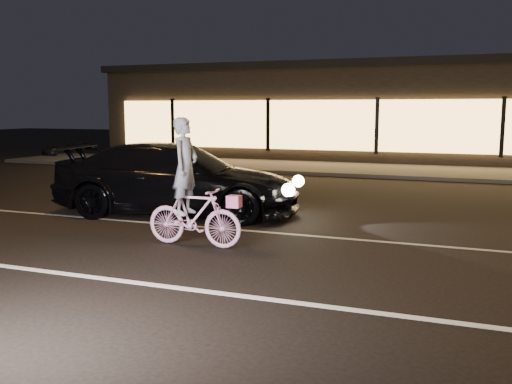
% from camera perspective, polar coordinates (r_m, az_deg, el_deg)
% --- Properties ---
extents(ground, '(90.00, 90.00, 0.00)m').
position_cam_1_polar(ground, '(8.75, -3.92, -6.64)').
color(ground, black).
rests_on(ground, ground).
extents(lane_stripe_near, '(60.00, 0.12, 0.01)m').
position_cam_1_polar(lane_stripe_near, '(7.47, -8.82, -9.33)').
color(lane_stripe_near, silver).
rests_on(lane_stripe_near, ground).
extents(lane_stripe_far, '(60.00, 0.10, 0.01)m').
position_cam_1_polar(lane_stripe_far, '(10.55, 0.66, -4.01)').
color(lane_stripe_far, gray).
rests_on(lane_stripe_far, ground).
extents(sidewalk, '(30.00, 4.00, 0.12)m').
position_cam_1_polar(sidewalk, '(21.08, 11.09, 2.20)').
color(sidewalk, '#383533').
rests_on(sidewalk, ground).
extents(storefront, '(25.40, 8.42, 4.20)m').
position_cam_1_polar(storefront, '(26.87, 13.44, 7.88)').
color(storefront, black).
rests_on(storefront, ground).
extents(cyclist, '(1.69, 0.58, 2.12)m').
position_cam_1_polar(cyclist, '(9.42, -6.47, -0.90)').
color(cyclist, '#D83B97').
rests_on(cyclist, ground).
extents(sedan, '(5.52, 2.92, 1.53)m').
position_cam_1_polar(sedan, '(12.33, -7.90, 1.29)').
color(sedan, black).
rests_on(sedan, ground).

